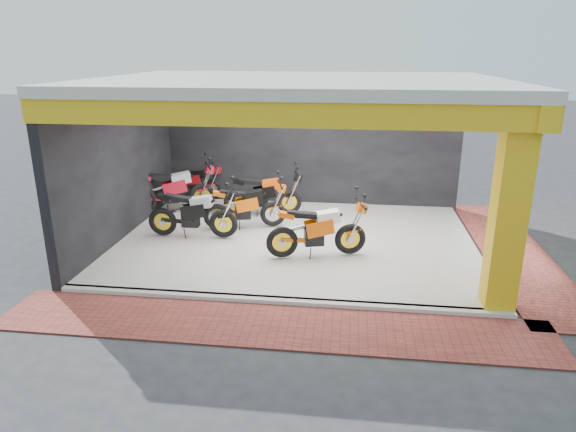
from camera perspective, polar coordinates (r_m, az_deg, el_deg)
name	(u,v)px	position (r m, az deg, el deg)	size (l,w,h in m)	color
ground	(285,279)	(10.07, -0.28, -7.02)	(80.00, 80.00, 0.00)	#2D2D30
showroom_floor	(297,241)	(11.88, 0.98, -2.76)	(8.00, 6.00, 0.10)	white
showroom_ceiling	(298,83)	(11.13, 1.09, 14.60)	(8.40, 6.40, 0.20)	beige
back_wall	(309,144)	(14.41, 2.39, 7.95)	(8.20, 0.20, 3.50)	black
left_wall	(121,164)	(12.51, -18.08, 5.53)	(0.20, 6.20, 3.50)	black
corner_column	(509,212)	(9.03, 23.33, 0.37)	(0.50, 0.50, 3.50)	gold
header_beam_front	(277,114)	(8.19, -1.25, 11.28)	(8.40, 0.30, 0.40)	gold
header_beam_right	(494,99)	(11.43, 21.90, 11.93)	(0.30, 6.40, 0.40)	gold
floor_kerb	(278,301)	(9.14, -1.13, -9.42)	(8.00, 0.20, 0.10)	white
paver_front	(271,325)	(8.48, -1.91, -12.03)	(9.00, 1.40, 0.03)	brown
paver_right	(513,252)	(12.37, 23.73, -3.67)	(1.40, 7.00, 0.03)	brown
moto_hero	(351,224)	(10.79, 6.99, -0.93)	(2.23, 0.83, 1.37)	#F15B0A
moto_row_a	(223,210)	(11.76, -7.25, 0.63)	(2.22, 0.82, 1.36)	black
moto_row_b	(273,202)	(12.45, -1.69, 1.59)	(2.11, 0.78, 1.29)	orange
moto_row_c	(289,191)	(13.39, 0.16, 2.84)	(2.16, 0.80, 1.32)	black
moto_row_d	(212,180)	(15.02, -8.43, 4.00)	(1.89, 0.70, 1.15)	#B61318
moto_row_e	(201,184)	(14.00, -9.60, 3.55)	(2.39, 0.88, 1.46)	#AE1224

